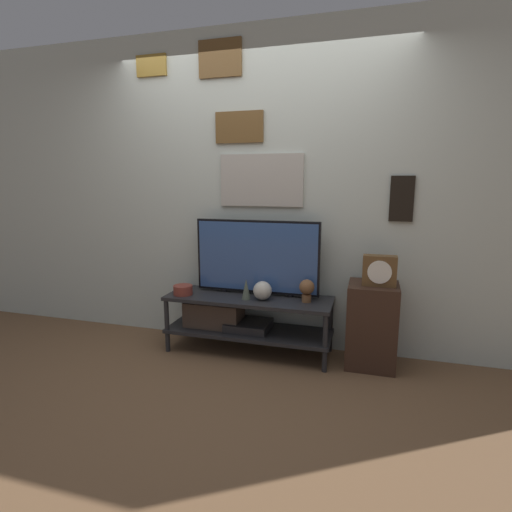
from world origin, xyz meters
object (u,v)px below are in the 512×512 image
object	(u,v)px
television	(257,257)
vase_slim_bronze	(246,289)
vase_round_glass	(262,291)
decorative_bust	(307,289)
vase_wide_bowl	(183,290)
mantel_clock	(379,271)

from	to	relation	value
television	vase_slim_bronze	distance (m)	0.30
vase_round_glass	decorative_bust	size ratio (longest dim) A/B	0.83
television	vase_wide_bowl	world-z (taller)	television
vase_round_glass	mantel_clock	distance (m)	0.93
television	vase_wide_bowl	size ratio (longest dim) A/B	6.53
mantel_clock	vase_round_glass	bearing A→B (deg)	-177.48
television	vase_round_glass	bearing A→B (deg)	-57.61
television	mantel_clock	xyz separation A→B (m)	(0.99, -0.10, -0.04)
television	vase_slim_bronze	size ratio (longest dim) A/B	6.23
vase_wide_bowl	mantel_clock	size ratio (longest dim) A/B	0.66
vase_slim_bronze	decorative_bust	xyz separation A→B (m)	(0.49, 0.06, 0.02)
television	vase_round_glass	distance (m)	0.30
television	vase_round_glass	world-z (taller)	television
vase_round_glass	decorative_bust	world-z (taller)	decorative_bust
vase_round_glass	mantel_clock	size ratio (longest dim) A/B	0.62
vase_wide_bowl	vase_round_glass	world-z (taller)	vase_round_glass
vase_round_glass	vase_wide_bowl	bearing A→B (deg)	-176.33
vase_slim_bronze	vase_wide_bowl	bearing A→B (deg)	-177.91
vase_slim_bronze	mantel_clock	xyz separation A→B (m)	(1.04, 0.06, 0.21)
television	mantel_clock	bearing A→B (deg)	-5.77
decorative_bust	mantel_clock	world-z (taller)	mantel_clock
vase_round_glass	television	bearing A→B (deg)	122.39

